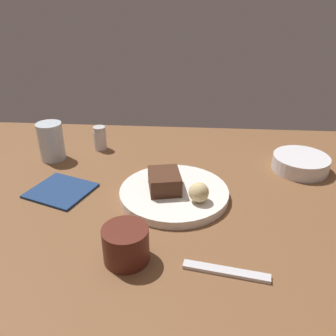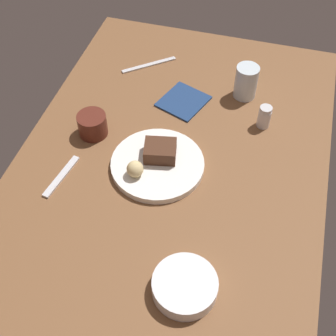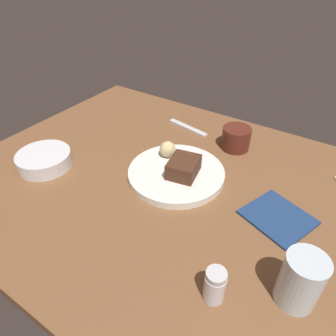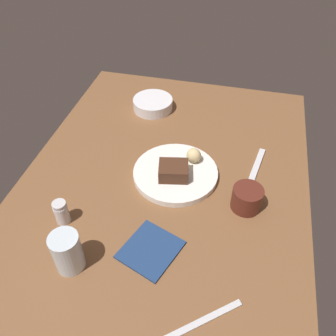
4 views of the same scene
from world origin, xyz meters
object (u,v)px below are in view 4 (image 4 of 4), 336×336
water_glass (67,252)px  butter_knife (203,321)px  coffee_cup (247,198)px  dessert_spoon (257,164)px  folded_napkin (151,250)px  salt_shaker (61,212)px  side_bowl (153,104)px  chocolate_cake_slice (173,171)px  bread_roll (194,155)px  dessert_plate (175,173)px

water_glass → butter_knife: 33.92cm
coffee_cup → dessert_spoon: (17.68, -2.22, -2.98)cm
dessert_spoon → folded_napkin: (-37.54, 23.87, -0.05)cm
coffee_cup → butter_knife: size_ratio=0.44×
salt_shaker → dessert_spoon: bearing=-55.2°
salt_shaker → side_bowl: salt_shaker is taller
chocolate_cake_slice → water_glass: water_glass is taller
dessert_spoon → butter_knife: (-51.91, 8.34, -0.10)cm
dessert_spoon → salt_shaker: bearing=134.8°
side_bowl → butter_knife: (-74.18, -31.22, -1.76)cm
coffee_cup → water_glass: bearing=125.7°
bread_roll → water_glass: 46.53cm
water_glass → dessert_spoon: 61.84cm
water_glass → folded_napkin: water_glass is taller
water_glass → salt_shaker: bearing=32.6°
dessert_plate → side_bowl: side_bowl is taller
bread_roll → water_glass: (-40.97, 22.02, 1.12)cm
bread_roll → side_bowl: 33.86cm
bread_roll → dessert_spoon: 20.24cm
salt_shaker → dessert_spoon: 59.57cm
dessert_plate → salt_shaker: (-23.59, 25.19, 2.49)cm
dessert_plate → bread_roll: bread_roll is taller
dessert_plate → water_glass: 39.77cm
dessert_plate → salt_shaker: salt_shaker is taller
salt_shaker → water_glass: 14.08cm
butter_knife → folded_napkin: (14.37, 15.53, 0.05)cm
coffee_cup → butter_knife: bearing=169.9°
salt_shaker → dessert_spoon: salt_shaker is taller
side_bowl → folded_napkin: 61.85cm
dessert_plate → coffee_cup: 22.74cm
dessert_plate → salt_shaker: size_ratio=3.60×
bread_roll → salt_shaker: bearing=134.7°
side_bowl → butter_knife: bearing=-157.2°
dessert_plate → coffee_cup: (-7.29, -21.41, 2.36)cm
butter_knife → bread_roll: bearing=63.9°
chocolate_cake_slice → side_bowl: size_ratio=0.58×
coffee_cup → dessert_plate: bearing=71.2°
dessert_plate → dessert_spoon: 25.83cm
dessert_plate → chocolate_cake_slice: size_ratio=2.98×
dessert_spoon → coffee_cup: bearing=-177.2°
water_glass → coffee_cup: size_ratio=1.27×
side_bowl → water_glass: bearing=178.5°
water_glass → coffee_cup: bearing=-54.3°
bread_roll → butter_knife: 48.55cm
bread_roll → butter_knife: size_ratio=0.23×
chocolate_cake_slice → side_bowl: 38.35cm
dessert_plate → butter_knife: (-41.52, -15.30, -0.72)cm
chocolate_cake_slice → water_glass: (-33.12, 17.54, 1.23)cm
side_bowl → dessert_spoon: side_bowl is taller
chocolate_cake_slice → butter_knife: 42.38cm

